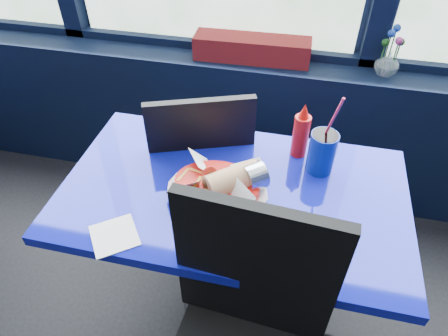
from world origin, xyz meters
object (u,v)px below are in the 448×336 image
flower_vase (388,61)px  food_basket (219,185)px  planter_box (252,48)px  near_table (232,223)px  chair_near_back (220,166)px  ketchup_bottle (301,133)px  soda_cup (322,151)px

flower_vase → food_basket: size_ratio=0.66×
planter_box → food_basket: 0.90m
near_table → planter_box: 0.92m
chair_near_back → ketchup_bottle: (0.33, -0.07, 0.30)m
chair_near_back → ketchup_bottle: bearing=146.6°
planter_box → ketchup_bottle: (0.29, -0.62, -0.01)m
soda_cup → food_basket: bearing=-147.7°
chair_near_back → flower_vase: flower_vase is taller
planter_box → flower_vase: (0.64, -0.01, 0.01)m
flower_vase → food_basket: flower_vase is taller
planter_box → soda_cup: (0.37, -0.69, -0.02)m
near_table → planter_box: (-0.09, 0.87, 0.29)m
near_table → planter_box: bearing=95.9°
near_table → food_basket: bearing=-145.0°
near_table → soda_cup: 0.43m
near_table → chair_near_back: 0.35m
soda_cup → chair_near_back: bearing=160.6°
near_table → flower_vase: flower_vase is taller
flower_vase → ketchup_bottle: bearing=-119.6°
food_basket → chair_near_back: bearing=88.6°
flower_vase → planter_box: bearing=178.9°
food_basket → soda_cup: soda_cup is taller
planter_box → soda_cup: bearing=-63.5°
ketchup_bottle → near_table: bearing=-129.3°
near_table → soda_cup: (0.29, 0.18, 0.26)m
flower_vase → soda_cup: soda_cup is taller
near_table → ketchup_bottle: (0.20, 0.25, 0.28)m
near_table → chair_near_back: chair_near_back is taller
chair_near_back → soda_cup: soda_cup is taller
near_table → food_basket: 0.23m
flower_vase → food_basket: 1.07m
chair_near_back → soda_cup: 0.52m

